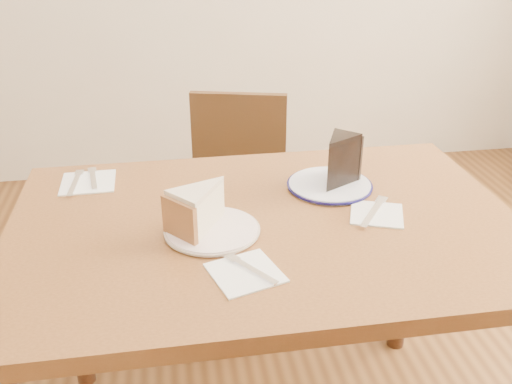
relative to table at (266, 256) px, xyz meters
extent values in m
cube|color=#573217|center=(0.00, 0.00, 0.08)|extent=(1.20, 0.80, 0.04)
cylinder|color=black|center=(-0.54, 0.34, -0.30)|extent=(0.06, 0.06, 0.71)
cylinder|color=black|center=(0.54, 0.34, -0.30)|extent=(0.06, 0.06, 0.71)
cube|color=#372010|center=(-0.01, 0.60, -0.21)|extent=(0.50, 0.50, 0.04)
cylinder|color=#372010|center=(0.20, 0.73, -0.44)|extent=(0.04, 0.04, 0.42)
cylinder|color=#372010|center=(-0.13, 0.81, -0.44)|extent=(0.04, 0.04, 0.42)
cylinder|color=#372010|center=(0.12, 0.39, -0.44)|extent=(0.04, 0.04, 0.42)
cylinder|color=#372010|center=(-0.22, 0.48, -0.44)|extent=(0.04, 0.04, 0.42)
cube|color=#372010|center=(0.04, 0.78, -0.01)|extent=(0.34, 0.12, 0.37)
cylinder|color=white|center=(-0.13, -0.04, 0.10)|extent=(0.21, 0.21, 0.01)
cylinder|color=white|center=(0.20, 0.15, 0.10)|extent=(0.21, 0.21, 0.01)
cube|color=white|center=(-0.08, -0.21, 0.10)|extent=(0.16, 0.16, 0.00)
cube|color=white|center=(0.27, -0.02, 0.10)|extent=(0.16, 0.16, 0.00)
cube|color=white|center=(-0.43, 0.28, 0.10)|extent=(0.14, 0.14, 0.00)
cube|color=white|center=(-0.07, -0.20, 0.10)|extent=(0.09, 0.12, 0.00)
cube|color=silver|center=(0.26, -0.01, 0.10)|extent=(0.11, 0.15, 0.00)
cube|color=white|center=(-0.42, 0.29, 0.10)|extent=(0.03, 0.14, 0.00)
cube|color=silver|center=(-0.47, 0.27, 0.10)|extent=(0.02, 0.16, 0.00)
camera|label=1|loc=(-0.21, -1.15, 0.76)|focal=40.00mm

